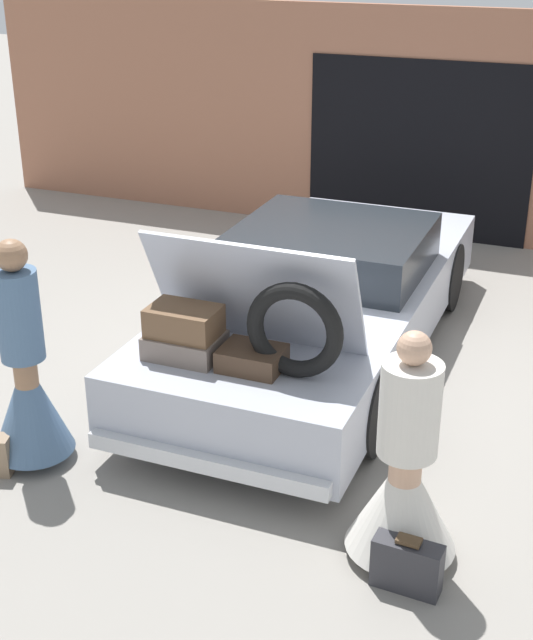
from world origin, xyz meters
name	(u,v)px	position (x,y,z in m)	size (l,w,h in m)	color
ground_plane	(320,353)	(0.00, 0.00, 0.00)	(40.00, 40.00, 0.00)	gray
garage_wall_back	(421,126)	(0.00, 3.76, 1.39)	(12.00, 0.14, 2.80)	#9E664C
car	(320,300)	(0.00, -0.02, 0.55)	(1.96, 4.93, 1.66)	#B2B7C6
person_left	(27,385)	(-1.41, -2.49, 0.62)	(0.60, 0.60, 1.74)	#997051
person_right	(404,482)	(1.41, -2.56, 0.55)	(0.70, 0.70, 1.57)	tan
suitcase_beside_right_person	(407,565)	(1.52, -2.85, 0.17)	(0.43, 0.18, 0.37)	#2D2D33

